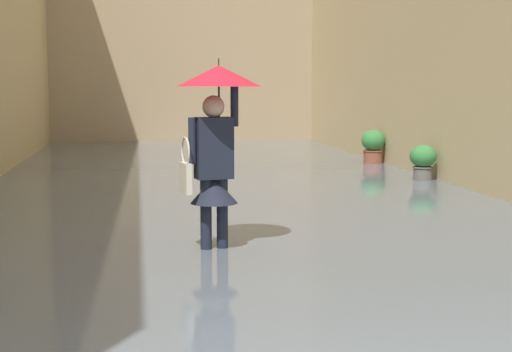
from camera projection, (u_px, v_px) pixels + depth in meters
name	position (u px, v px, depth m)	size (l,w,h in m)	color
ground_plane	(221.00, 191.00, 13.18)	(60.00, 60.00, 0.00)	slate
flood_water	(221.00, 188.00, 13.17)	(8.83, 26.70, 0.11)	slate
person_wading	(216.00, 125.00, 7.88)	(0.88, 0.88, 2.11)	#2D2319
potted_plant_near_left	(373.00, 147.00, 16.77)	(0.52, 0.52, 0.85)	brown
potted_plant_mid_left	(423.00, 162.00, 13.79)	(0.49, 0.49, 0.75)	#66605B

